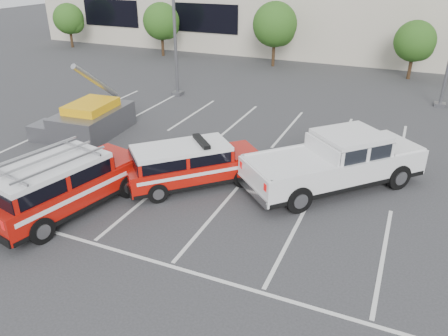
% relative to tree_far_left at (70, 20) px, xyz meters
% --- Properties ---
extents(ground, '(120.00, 120.00, 0.00)m').
position_rel_tree_far_left_xyz_m(ground, '(24.91, -22.05, -2.50)').
color(ground, '#2E2E30').
rests_on(ground, ground).
extents(stall_markings, '(23.00, 15.00, 0.01)m').
position_rel_tree_far_left_xyz_m(stall_markings, '(24.91, -17.55, -2.50)').
color(stall_markings, silver).
rests_on(stall_markings, ground).
extents(tree_far_left, '(2.77, 2.77, 3.99)m').
position_rel_tree_far_left_xyz_m(tree_far_left, '(0.00, 0.00, 0.00)').
color(tree_far_left, '#3F2B19').
rests_on(tree_far_left, ground).
extents(tree_left, '(3.07, 3.07, 4.42)m').
position_rel_tree_far_left_xyz_m(tree_left, '(10.00, 0.00, 0.27)').
color(tree_left, '#3F2B19').
rests_on(tree_left, ground).
extents(tree_mid_left, '(3.37, 3.37, 4.85)m').
position_rel_tree_far_left_xyz_m(tree_mid_left, '(20.00, 0.00, 0.54)').
color(tree_mid_left, '#3F2B19').
rests_on(tree_mid_left, ground).
extents(tree_mid_right, '(2.77, 2.77, 3.99)m').
position_rel_tree_far_left_xyz_m(tree_mid_right, '(30.00, 0.00, 0.00)').
color(tree_mid_right, '#3F2B19').
rests_on(tree_mid_right, ground).
extents(light_pole_left, '(0.90, 0.60, 10.24)m').
position_rel_tree_far_left_xyz_m(light_pole_left, '(16.91, -10.05, 2.68)').
color(light_pole_left, '#59595E').
rests_on(light_pole_left, ground).
extents(fire_chief_suv, '(4.83, 4.83, 1.76)m').
position_rel_tree_far_left_xyz_m(fire_chief_suv, '(23.22, -20.31, -1.78)').
color(fire_chief_suv, '#A50F07').
rests_on(fire_chief_suv, ground).
extents(white_pickup, '(6.25, 6.42, 2.04)m').
position_rel_tree_far_left_xyz_m(white_pickup, '(28.14, -18.31, -1.69)').
color(white_pickup, silver).
rests_on(white_pickup, ground).
extents(ladder_suv, '(3.20, 5.70, 2.12)m').
position_rel_tree_far_left_xyz_m(ladder_suv, '(20.19, -23.65, -1.66)').
color(ladder_suv, '#A50F07').
rests_on(ladder_suv, ground).
extents(utility_rig, '(3.58, 4.38, 3.57)m').
position_rel_tree_far_left_xyz_m(utility_rig, '(16.30, -17.60, -1.79)').
color(utility_rig, '#59595E').
rests_on(utility_rig, ground).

